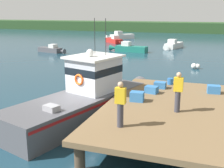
{
  "coord_description": "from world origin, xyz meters",
  "views": [
    {
      "loc": [
        5.95,
        -11.72,
        5.15
      ],
      "look_at": [
        1.2,
        2.05,
        1.4
      ],
      "focal_mm": 45.73,
      "sensor_mm": 36.0,
      "label": 1
    }
  ],
  "objects_px": {
    "bait_bucket": "(170,81)",
    "deckhand_further_back": "(120,103)",
    "crate_single_by_cleat": "(137,96)",
    "moored_boat_mid_harbor": "(115,40)",
    "mooring_buoy_spare_mooring": "(194,66)",
    "crate_stack_mid_dock": "(214,89)",
    "moored_boat_off_the_point": "(52,50)",
    "crate_single_far": "(152,90)",
    "mooring_buoy_outer": "(198,66)",
    "moored_boat_near_channel": "(173,45)",
    "deckhand_by_the_boat": "(178,91)",
    "moored_boat_far_left": "(129,48)",
    "moored_boat_far_right": "(120,36)",
    "main_fishing_boat": "(86,97)",
    "crate_stack_near_edge": "(160,85)"
  },
  "relations": [
    {
      "from": "bait_bucket",
      "to": "crate_single_by_cleat",
      "type": "bearing_deg",
      "value": -105.61
    },
    {
      "from": "mooring_buoy_outer",
      "to": "mooring_buoy_spare_mooring",
      "type": "relative_size",
      "value": 0.93
    },
    {
      "from": "crate_single_far",
      "to": "mooring_buoy_outer",
      "type": "distance_m",
      "value": 13.43
    },
    {
      "from": "crate_stack_near_edge",
      "to": "bait_bucket",
      "type": "height_order",
      "value": "bait_bucket"
    },
    {
      "from": "moored_boat_far_right",
      "to": "mooring_buoy_outer",
      "type": "xyz_separation_m",
      "value": [
        15.3,
        -25.2,
        -0.27
      ]
    },
    {
      "from": "crate_stack_mid_dock",
      "to": "moored_boat_far_left",
      "type": "bearing_deg",
      "value": 115.98
    },
    {
      "from": "crate_single_far",
      "to": "moored_boat_far_left",
      "type": "xyz_separation_m",
      "value": [
        -7.4,
        22.11,
        -0.92
      ]
    },
    {
      "from": "crate_stack_near_edge",
      "to": "mooring_buoy_spare_mooring",
      "type": "height_order",
      "value": "crate_stack_near_edge"
    },
    {
      "from": "moored_boat_near_channel",
      "to": "mooring_buoy_spare_mooring",
      "type": "distance_m",
      "value": 14.77
    },
    {
      "from": "bait_bucket",
      "to": "crate_single_far",
      "type": "bearing_deg",
      "value": -107.36
    },
    {
      "from": "crate_single_by_cleat",
      "to": "mooring_buoy_outer",
      "type": "distance_m",
      "value": 14.98
    },
    {
      "from": "moored_boat_mid_harbor",
      "to": "moored_boat_near_channel",
      "type": "relative_size",
      "value": 0.81
    },
    {
      "from": "bait_bucket",
      "to": "moored_boat_near_channel",
      "type": "relative_size",
      "value": 0.07
    },
    {
      "from": "crate_stack_mid_dock",
      "to": "crate_single_far",
      "type": "bearing_deg",
      "value": -161.73
    },
    {
      "from": "crate_stack_near_edge",
      "to": "bait_bucket",
      "type": "bearing_deg",
      "value": 68.09
    },
    {
      "from": "moored_boat_far_right",
      "to": "crate_single_by_cleat",
      "type": "bearing_deg",
      "value": -71.59
    },
    {
      "from": "moored_boat_mid_harbor",
      "to": "mooring_buoy_spare_mooring",
      "type": "height_order",
      "value": "moored_boat_mid_harbor"
    },
    {
      "from": "crate_single_by_cleat",
      "to": "mooring_buoy_outer",
      "type": "xyz_separation_m",
      "value": [
        1.99,
        14.8,
        -1.18
      ]
    },
    {
      "from": "crate_stack_mid_dock",
      "to": "main_fishing_boat",
      "type": "bearing_deg",
      "value": -160.38
    },
    {
      "from": "crate_stack_mid_dock",
      "to": "crate_stack_near_edge",
      "type": "bearing_deg",
      "value": 177.9
    },
    {
      "from": "moored_boat_far_right",
      "to": "crate_stack_mid_dock",
      "type": "bearing_deg",
      "value": -66.17
    },
    {
      "from": "crate_single_far",
      "to": "deckhand_by_the_boat",
      "type": "height_order",
      "value": "deckhand_by_the_boat"
    },
    {
      "from": "crate_single_by_cleat",
      "to": "mooring_buoy_outer",
      "type": "bearing_deg",
      "value": 82.36
    },
    {
      "from": "moored_boat_mid_harbor",
      "to": "mooring_buoy_spare_mooring",
      "type": "relative_size",
      "value": 8.38
    },
    {
      "from": "moored_boat_off_the_point",
      "to": "main_fishing_boat",
      "type": "bearing_deg",
      "value": -55.16
    },
    {
      "from": "deckhand_further_back",
      "to": "mooring_buoy_spare_mooring",
      "type": "relative_size",
      "value": 3.23
    },
    {
      "from": "moored_boat_mid_harbor",
      "to": "mooring_buoy_outer",
      "type": "relative_size",
      "value": 9.02
    },
    {
      "from": "moored_boat_far_right",
      "to": "moored_boat_off_the_point",
      "type": "bearing_deg",
      "value": -98.04
    },
    {
      "from": "deckhand_by_the_boat",
      "to": "mooring_buoy_outer",
      "type": "bearing_deg",
      "value": 89.56
    },
    {
      "from": "moored_boat_far_right",
      "to": "moored_boat_far_left",
      "type": "bearing_deg",
      "value": -69.05
    },
    {
      "from": "moored_boat_mid_harbor",
      "to": "moored_boat_far_left",
      "type": "xyz_separation_m",
      "value": [
        4.96,
        -9.01,
        0.02
      ]
    },
    {
      "from": "bait_bucket",
      "to": "deckhand_further_back",
      "type": "distance_m",
      "value": 6.67
    },
    {
      "from": "moored_boat_far_right",
      "to": "mooring_buoy_spare_mooring",
      "type": "bearing_deg",
      "value": -59.34
    },
    {
      "from": "deckhand_by_the_boat",
      "to": "mooring_buoy_spare_mooring",
      "type": "distance_m",
      "value": 15.68
    },
    {
      "from": "moored_boat_far_right",
      "to": "moored_boat_off_the_point",
      "type": "distance_m",
      "value": 20.41
    },
    {
      "from": "crate_stack_mid_dock",
      "to": "moored_boat_off_the_point",
      "type": "distance_m",
      "value": 26.05
    },
    {
      "from": "moored_boat_near_channel",
      "to": "mooring_buoy_spare_mooring",
      "type": "height_order",
      "value": "moored_boat_near_channel"
    },
    {
      "from": "main_fishing_boat",
      "to": "moored_boat_mid_harbor",
      "type": "relative_size",
      "value": 2.34
    },
    {
      "from": "mooring_buoy_spare_mooring",
      "to": "crate_stack_near_edge",
      "type": "bearing_deg",
      "value": -94.99
    },
    {
      "from": "crate_stack_near_edge",
      "to": "deckhand_further_back",
      "type": "xyz_separation_m",
      "value": [
        -0.44,
        -5.61,
        0.69
      ]
    },
    {
      "from": "main_fishing_boat",
      "to": "crate_stack_near_edge",
      "type": "height_order",
      "value": "main_fishing_boat"
    },
    {
      "from": "crate_single_by_cleat",
      "to": "deckhand_further_back",
      "type": "xyz_separation_m",
      "value": [
        0.16,
        -3.03,
        0.64
      ]
    },
    {
      "from": "crate_stack_mid_dock",
      "to": "deckhand_by_the_boat",
      "type": "relative_size",
      "value": 0.37
    },
    {
      "from": "crate_stack_mid_dock",
      "to": "crate_single_by_cleat",
      "type": "relative_size",
      "value": 1.0
    },
    {
      "from": "moored_boat_far_right",
      "to": "mooring_buoy_spare_mooring",
      "type": "distance_m",
      "value": 29.37
    },
    {
      "from": "mooring_buoy_outer",
      "to": "moored_boat_far_left",
      "type": "bearing_deg",
      "value": 135.66
    },
    {
      "from": "bait_bucket",
      "to": "mooring_buoy_spare_mooring",
      "type": "height_order",
      "value": "bait_bucket"
    },
    {
      "from": "deckhand_further_back",
      "to": "moored_boat_off_the_point",
      "type": "distance_m",
      "value": 28.11
    },
    {
      "from": "deckhand_by_the_boat",
      "to": "moored_boat_far_right",
      "type": "height_order",
      "value": "deckhand_by_the_boat"
    },
    {
      "from": "deckhand_further_back",
      "to": "moored_boat_far_left",
      "type": "relative_size",
      "value": 0.31
    }
  ]
}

